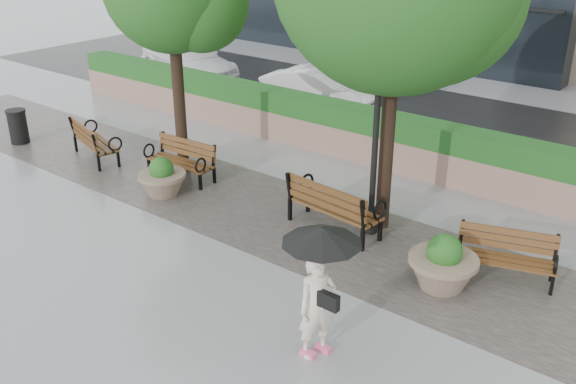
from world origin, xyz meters
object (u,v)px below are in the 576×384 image
Objects in this scene: bench_2 at (333,216)px; car_left at (189,60)px; trash_bin at (18,127)px; lamppost at (375,141)px; bench_1 at (181,168)px; planter_right at (443,267)px; car_right at (318,88)px; bench_3 at (504,266)px; planter_left at (162,180)px; pedestrian at (319,279)px; bench_0 at (96,149)px.

bench_2 is 13.29m from car_left.
lamppost is (10.46, 1.45, 1.51)m from trash_bin.
bench_1 is 4.41m from bench_2.
bench_2 is at bearing 167.87° from planter_right.
car_left is at bearing 131.65° from bench_1.
car_left is at bearing 82.42° from car_right.
bench_3 is at bearing -134.75° from car_right.
car_left reaches higher than planter_right.
planter_left is 6.63m from pedestrian.
bench_2 is (4.41, 0.03, 0.04)m from bench_1.
bench_2 is 0.43× the size of car_left.
bench_0 is 2.74m from bench_1.
bench_2 is 0.55× the size of car_right.
trash_bin is at bearing 103.43° from pedestrian.
car_left is 2.31× the size of pedestrian.
pedestrian is (11.87, -2.32, 0.82)m from trash_bin.
car_right reaches higher than planter_left.
planter_right is (6.73, 0.37, 0.04)m from planter_left.
bench_3 is at bearing -0.89° from bench_1.
lamppost reaches higher than pedestrian.
bench_0 is 3.08m from planter_left.
bench_0 is 9.64m from pedestrian.
planter_right is 2.75m from lamppost.
planter_left is at bearing 171.61° from bench_3.
bench_2 is 1.16× the size of bench_3.
lamppost reaches higher than car_right.
car_left is (-4.24, 7.40, 0.41)m from bench_0.
bench_1 is 0.37× the size of car_left.
bench_3 is at bearing -1.93° from lamppost.
bench_1 reaches higher than planter_left.
lamppost reaches higher than planter_left.
bench_2 is 1.73× the size of planter_right.
bench_1 is 1.50× the size of planter_right.
lamppost reaches higher than bench_0.
bench_2 is at bearing -159.62° from bench_0.
car_right is at bearing 60.29° from pedestrian.
bench_0 is 0.40× the size of car_left.
planter_left is (-4.06, -0.94, 0.03)m from bench_2.
bench_2 is 8.77m from car_right.
bench_2 is 4.04m from pedestrian.
lamppost reaches higher than trash_bin.
trash_bin is 0.20× the size of lamppost.
car_right is 1.81× the size of pedestrian.
pedestrian is at bearing -21.66° from planter_left.
bench_1 is 5.33m from lamppost.
bench_3 is (3.42, 0.31, -0.05)m from bench_2.
lamppost is 13.69m from car_left.
car_left reaches higher than bench_0.
lamppost reaches higher than car_left.
lamppost is (4.69, 1.35, 1.60)m from planter_left.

